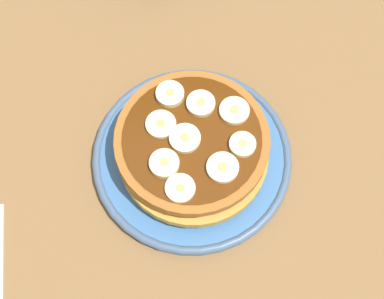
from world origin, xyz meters
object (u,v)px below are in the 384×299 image
at_px(pancake_stack, 191,148).
at_px(banana_slice_4, 201,104).
at_px(banana_slice_2, 170,94).
at_px(banana_slice_3, 242,145).
at_px(plate, 192,157).
at_px(banana_slice_5, 223,168).
at_px(banana_slice_1, 234,111).
at_px(banana_slice_0, 185,140).
at_px(banana_slice_8, 161,125).
at_px(banana_slice_7, 164,164).
at_px(banana_slice_6, 180,188).

bearing_deg(pancake_stack, banana_slice_4, 149.03).
distance_m(banana_slice_2, banana_slice_3, 0.10).
height_order(plate, banana_slice_3, banana_slice_3).
bearing_deg(banana_slice_5, banana_slice_1, 151.67).
relative_size(plate, banana_slice_0, 6.83).
height_order(banana_slice_0, banana_slice_1, same).
relative_size(plate, banana_slice_8, 6.94).
relative_size(banana_slice_0, banana_slice_8, 1.02).
height_order(plate, banana_slice_2, banana_slice_2).
height_order(banana_slice_3, banana_slice_4, same).
xyz_separation_m(banana_slice_1, banana_slice_2, (-0.04, -0.06, 0.00)).
xyz_separation_m(pancake_stack, banana_slice_0, (0.00, -0.01, 0.03)).
relative_size(banana_slice_7, banana_slice_8, 0.96).
bearing_deg(banana_slice_5, banana_slice_4, -179.73).
xyz_separation_m(banana_slice_7, banana_slice_8, (-0.05, 0.01, -0.00)).
xyz_separation_m(banana_slice_6, banana_slice_7, (-0.03, -0.01, 0.00)).
height_order(banana_slice_1, banana_slice_5, same).
distance_m(banana_slice_2, banana_slice_4, 0.04).
xyz_separation_m(pancake_stack, banana_slice_5, (0.04, 0.02, 0.03)).
xyz_separation_m(banana_slice_3, banana_slice_8, (-0.05, -0.08, -0.00)).
relative_size(banana_slice_1, banana_slice_8, 1.00).
distance_m(pancake_stack, banana_slice_3, 0.06).
relative_size(banana_slice_3, banana_slice_6, 0.91).
relative_size(banana_slice_4, banana_slice_7, 1.00).
height_order(banana_slice_0, banana_slice_7, banana_slice_7).
height_order(pancake_stack, banana_slice_0, banana_slice_0).
bearing_deg(banana_slice_7, banana_slice_3, 88.66).
bearing_deg(banana_slice_1, banana_slice_3, -5.83).
xyz_separation_m(pancake_stack, banana_slice_4, (-0.04, 0.02, 0.03)).
height_order(banana_slice_7, banana_slice_8, banana_slice_7).
relative_size(banana_slice_2, banana_slice_4, 0.99).
height_order(banana_slice_6, banana_slice_7, banana_slice_7).
xyz_separation_m(banana_slice_4, banana_slice_6, (0.09, -0.05, -0.00)).
bearing_deg(banana_slice_0, pancake_stack, 99.18).
xyz_separation_m(banana_slice_0, banana_slice_5, (0.04, 0.03, 0.00)).
bearing_deg(banana_slice_7, banana_slice_6, 16.02).
xyz_separation_m(banana_slice_1, banana_slice_8, (-0.01, -0.08, -0.00)).
bearing_deg(banana_slice_7, banana_slice_0, 125.02).
distance_m(banana_slice_0, banana_slice_6, 0.05).
distance_m(plate, pancake_stack, 0.03).
bearing_deg(banana_slice_3, banana_slice_0, -111.29).
bearing_deg(banana_slice_4, plate, -29.86).
height_order(banana_slice_5, banana_slice_6, banana_slice_5).
height_order(pancake_stack, banana_slice_3, banana_slice_3).
distance_m(plate, banana_slice_4, 0.07).
bearing_deg(pancake_stack, banana_slice_1, 108.00).
relative_size(banana_slice_0, banana_slice_2, 1.07).
relative_size(banana_slice_1, banana_slice_3, 1.16).
distance_m(pancake_stack, banana_slice_7, 0.05).
bearing_deg(banana_slice_1, banana_slice_2, -122.27).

